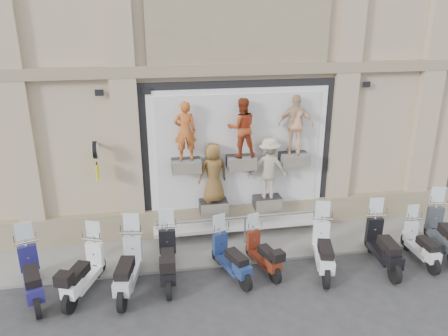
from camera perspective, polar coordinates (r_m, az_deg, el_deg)
The scene contains 16 objects.
ground at distance 11.08m, azimuth 5.11°, elevation -15.11°, with size 90.00×90.00×0.00m, color #2F2F31.
sidewalk at distance 12.77m, azimuth 2.61°, elevation -9.67°, with size 16.00×2.20×0.08m, color gray.
building at distance 15.92m, azimuth -1.19°, elevation 18.67°, with size 14.00×8.60×12.00m, color tan, non-canonical shape.
shop_vitrine at distance 12.41m, azimuth 2.58°, elevation 1.28°, with size 5.60×0.84×4.30m.
guard_rail at distance 12.48m, azimuth 2.74°, elevation -8.20°, with size 5.06×0.10×0.93m, color #9EA0A5, non-canonical shape.
clock_sign_bracket at distance 11.80m, azimuth -16.40°, elevation 1.62°, with size 0.10×0.80×1.02m.
scooter_a at distance 11.09m, azimuth -23.98°, elevation -11.80°, with size 0.60×2.05×1.66m, color navy, non-canonical shape.
scooter_b at distance 10.87m, azimuth -17.97°, elevation -11.87°, with size 0.57×1.95×1.59m, color white, non-canonical shape.
scooter_c at distance 10.68m, azimuth -12.51°, elevation -11.56°, with size 0.61×2.09×1.70m, color #A5ACB3, non-canonical shape.
scooter_d at distance 10.89m, azimuth -7.40°, elevation -10.70°, with size 0.59×2.03×1.65m, color black, non-canonical shape.
scooter_e at distance 10.98m, azimuth 0.92°, elevation -10.76°, with size 0.53×1.82×1.48m, color navy, non-canonical shape.
scooter_f at distance 11.30m, azimuth 5.14°, elevation -10.21°, with size 0.49×1.69×1.37m, color #601F10, non-canonical shape.
scooter_g at distance 11.47m, azimuth 12.95°, elevation -9.38°, with size 0.59×2.04×1.66m, color silver, non-canonical shape.
scooter_h at distance 12.08m, azimuth 20.22°, elevation -8.57°, with size 0.60×2.04×1.66m, color black, non-canonical shape.
scooter_i at distance 12.75m, azimuth 24.45°, elevation -8.30°, with size 0.50×1.72×1.40m, color silver, non-canonical shape.
scooter_j at distance 13.35m, azimuth 26.94°, elevation -6.72°, with size 0.61×2.09×1.70m, color #30353B, non-canonical shape.
Camera 1 is at (-2.57, -8.71, 6.34)m, focal length 35.00 mm.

